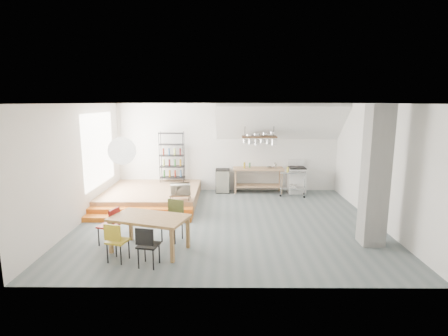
{
  "coord_description": "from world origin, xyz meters",
  "views": [
    {
      "loc": [
        -0.05,
        -9.18,
        3.23
      ],
      "look_at": [
        -0.11,
        0.8,
        1.35
      ],
      "focal_mm": 28.0,
      "sensor_mm": 36.0,
      "label": 1
    }
  ],
  "objects_px": {
    "stove": "(297,180)",
    "dining_table": "(149,220)",
    "rolling_cart": "(293,180)",
    "mini_fridge": "(223,181)"
  },
  "relations": [
    {
      "from": "stove",
      "to": "rolling_cart",
      "type": "height_order",
      "value": "stove"
    },
    {
      "from": "stove",
      "to": "rolling_cart",
      "type": "distance_m",
      "value": 0.51
    },
    {
      "from": "stove",
      "to": "dining_table",
      "type": "height_order",
      "value": "stove"
    },
    {
      "from": "dining_table",
      "to": "mini_fridge",
      "type": "height_order",
      "value": "mini_fridge"
    },
    {
      "from": "stove",
      "to": "rolling_cart",
      "type": "xyz_separation_m",
      "value": [
        -0.22,
        -0.46,
        0.08
      ]
    },
    {
      "from": "dining_table",
      "to": "stove",
      "type": "bearing_deg",
      "value": 68.09
    },
    {
      "from": "dining_table",
      "to": "mini_fridge",
      "type": "bearing_deg",
      "value": 91.05
    },
    {
      "from": "mini_fridge",
      "to": "stove",
      "type": "bearing_deg",
      "value": -0.94
    },
    {
      "from": "stove",
      "to": "mini_fridge",
      "type": "height_order",
      "value": "stove"
    },
    {
      "from": "stove",
      "to": "dining_table",
      "type": "relative_size",
      "value": 0.64
    }
  ]
}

